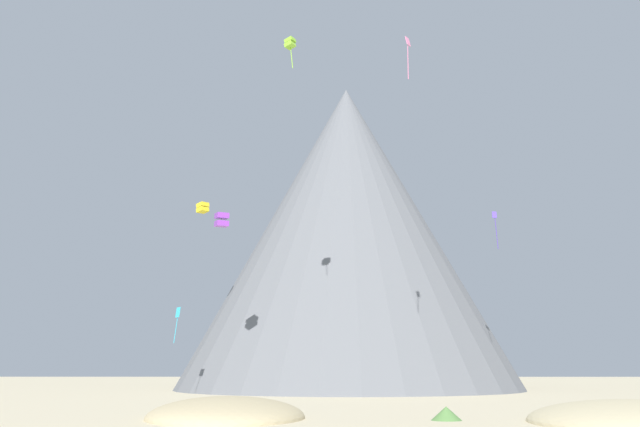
% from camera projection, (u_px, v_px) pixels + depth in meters
% --- Properties ---
extents(dune_foreground_left, '(11.97, 16.87, 2.90)m').
position_uv_depth(dune_foreground_left, '(226.00, 418.00, 49.02)').
color(dune_foreground_left, '#C6B284').
rests_on(dune_foreground_left, ground_plane).
extents(bush_mid_center, '(1.80, 1.80, 0.76)m').
position_uv_depth(bush_mid_center, '(285.00, 412.00, 49.37)').
color(bush_mid_center, '#477238').
rests_on(bush_mid_center, ground_plane).
extents(bush_scatter_east, '(2.89, 2.89, 0.90)m').
position_uv_depth(bush_scatter_east, '(446.00, 413.00, 46.76)').
color(bush_scatter_east, '#568442').
rests_on(bush_scatter_east, ground_plane).
extents(rock_massif, '(68.83, 68.83, 48.06)m').
position_uv_depth(rock_massif, '(344.00, 239.00, 111.72)').
color(rock_massif, slate).
rests_on(rock_massif, ground_plane).
extents(kite_lime_high, '(1.29, 1.26, 3.33)m').
position_uv_depth(kite_lime_high, '(290.00, 43.00, 72.47)').
color(kite_lime_high, '#8CD133').
extents(kite_violet_mid, '(1.83, 1.84, 1.59)m').
position_uv_depth(kite_violet_mid, '(222.00, 220.00, 80.21)').
color(kite_violet_mid, purple).
extents(kite_cyan_low, '(0.74, 0.87, 4.26)m').
position_uv_depth(kite_cyan_low, '(177.00, 316.00, 84.64)').
color(kite_cyan_low, '#33BCDB').
extents(kite_pink_high, '(0.58, 0.71, 4.33)m').
position_uv_depth(kite_pink_high, '(408.00, 49.00, 67.73)').
color(kite_pink_high, pink).
extents(kite_yellow_mid, '(1.81, 1.81, 1.36)m').
position_uv_depth(kite_yellow_mid, '(203.00, 208.00, 94.29)').
color(kite_yellow_mid, yellow).
extents(kite_indigo_mid, '(0.57, 0.33, 4.64)m').
position_uv_depth(kite_indigo_mid, '(495.00, 224.00, 85.39)').
color(kite_indigo_mid, '#5138B2').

